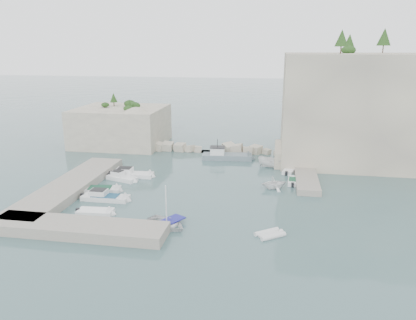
% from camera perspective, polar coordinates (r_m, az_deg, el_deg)
% --- Properties ---
extents(ground, '(400.00, 400.00, 0.00)m').
position_cam_1_polar(ground, '(51.01, -1.14, -5.04)').
color(ground, '#405F61').
rests_on(ground, ground).
extents(cliff_east, '(26.00, 22.00, 17.00)m').
position_cam_1_polar(cliff_east, '(71.86, 20.98, 7.01)').
color(cliff_east, beige).
rests_on(cliff_east, ground).
extents(cliff_terrace, '(8.00, 10.00, 2.50)m').
position_cam_1_polar(cliff_terrace, '(67.10, 12.78, 0.78)').
color(cliff_terrace, beige).
rests_on(cliff_terrace, ground).
extents(outcrop_west, '(16.00, 14.00, 7.00)m').
position_cam_1_polar(outcrop_west, '(78.85, -12.12, 4.68)').
color(outcrop_west, beige).
rests_on(outcrop_west, ground).
extents(quay_west, '(5.00, 24.00, 1.10)m').
position_cam_1_polar(quay_west, '(55.55, -18.88, -3.55)').
color(quay_west, '#9E9689').
rests_on(quay_west, ground).
extents(quay_south, '(18.00, 4.00, 1.10)m').
position_cam_1_polar(quay_south, '(42.99, -17.81, -9.12)').
color(quay_south, '#9E9689').
rests_on(quay_south, ground).
extents(ledge_east, '(3.00, 16.00, 0.80)m').
position_cam_1_polar(ledge_east, '(59.68, 13.56, -1.97)').
color(ledge_east, '#9E9689').
rests_on(ledge_east, ground).
extents(breakwater, '(28.00, 3.00, 1.40)m').
position_cam_1_polar(breakwater, '(71.70, 1.37, 1.66)').
color(breakwater, beige).
rests_on(breakwater, ground).
extents(motorboat_a, '(6.95, 2.38, 1.40)m').
position_cam_1_polar(motorboat_a, '(59.41, -10.71, -2.29)').
color(motorboat_a, white).
rests_on(motorboat_a, ground).
extents(motorboat_b, '(5.19, 3.07, 1.40)m').
position_cam_1_polar(motorboat_b, '(58.05, -12.00, -2.79)').
color(motorboat_b, white).
rests_on(motorboat_b, ground).
extents(motorboat_c, '(5.88, 2.95, 0.70)m').
position_cam_1_polar(motorboat_c, '(54.18, -14.92, -4.33)').
color(motorboat_c, silver).
rests_on(motorboat_c, ground).
extents(motorboat_d, '(6.36, 1.90, 1.40)m').
position_cam_1_polar(motorboat_d, '(51.19, -14.20, -5.46)').
color(motorboat_d, silver).
rests_on(motorboat_d, ground).
extents(motorboat_e, '(4.42, 2.07, 0.70)m').
position_cam_1_polar(motorboat_e, '(47.23, -15.53, -7.38)').
color(motorboat_e, white).
rests_on(motorboat_e, ground).
extents(rowboat, '(5.77, 5.30, 0.98)m').
position_cam_1_polar(rowboat, '(42.87, -5.83, -9.29)').
color(rowboat, white).
rests_on(rowboat, ground).
extents(inflatable_dinghy, '(3.28, 2.96, 0.44)m').
position_cam_1_polar(inflatable_dinghy, '(41.17, 8.69, -10.49)').
color(inflatable_dinghy, silver).
rests_on(inflatable_dinghy, ground).
extents(tender_east_a, '(4.26, 4.00, 1.80)m').
position_cam_1_polar(tender_east_a, '(54.22, 9.23, -3.97)').
color(tender_east_a, white).
rests_on(tender_east_a, ground).
extents(tender_east_b, '(1.48, 3.82, 0.70)m').
position_cam_1_polar(tender_east_b, '(56.78, 11.84, -3.20)').
color(tender_east_b, white).
rests_on(tender_east_b, ground).
extents(tender_east_c, '(2.57, 4.64, 0.70)m').
position_cam_1_polar(tender_east_c, '(61.78, 11.45, -1.63)').
color(tender_east_c, white).
rests_on(tender_east_c, ground).
extents(tender_east_d, '(5.24, 2.82, 1.92)m').
position_cam_1_polar(tender_east_d, '(63.52, 9.19, -1.04)').
color(tender_east_d, white).
rests_on(tender_east_d, ground).
extents(work_boat, '(9.12, 3.45, 2.20)m').
position_cam_1_polar(work_boat, '(67.42, 2.70, 0.13)').
color(work_boat, slate).
rests_on(work_boat, ground).
extents(rowboat_mast, '(0.10, 0.10, 4.20)m').
position_cam_1_polar(rowboat_mast, '(41.85, -5.92, -6.07)').
color(rowboat_mast, white).
rests_on(rowboat_mast, rowboat).
extents(vegetation, '(53.48, 13.88, 13.40)m').
position_cam_1_polar(vegetation, '(71.79, 17.34, 14.89)').
color(vegetation, '#1E4219').
rests_on(vegetation, ground).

